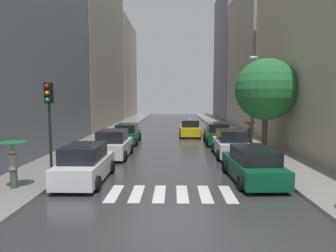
{
  "coord_description": "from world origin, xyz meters",
  "views": [
    {
      "loc": [
        0.1,
        -8.82,
        3.8
      ],
      "look_at": [
        -0.36,
        16.69,
        1.39
      ],
      "focal_mm": 32.37,
      "sensor_mm": 36.0,
      "label": 1
    }
  ],
  "objects_px": {
    "parked_car_left_nearest": "(85,164)",
    "parked_car_left_second": "(113,145)",
    "parked_car_right_nearest": "(253,165)",
    "street_tree_right": "(266,90)",
    "pedestrian_by_kerb": "(13,154)",
    "parked_car_right_third": "(217,134)",
    "taxi_midroad": "(190,128)",
    "pedestrian_foreground": "(250,129)",
    "lamp_post_right": "(253,96)",
    "traffic_light_left_corner": "(49,109)",
    "parked_car_left_third": "(127,134)",
    "parked_car_right_second": "(230,144)"
  },
  "relations": [
    {
      "from": "parked_car_right_nearest",
      "to": "parked_car_left_second",
      "type": "bearing_deg",
      "value": 51.5
    },
    {
      "from": "parked_car_left_third",
      "to": "street_tree_right",
      "type": "distance_m",
      "value": 11.55
    },
    {
      "from": "parked_car_right_nearest",
      "to": "pedestrian_foreground",
      "type": "xyz_separation_m",
      "value": [
        1.98,
        8.59,
        0.78
      ]
    },
    {
      "from": "taxi_midroad",
      "to": "traffic_light_left_corner",
      "type": "relative_size",
      "value": 1.07
    },
    {
      "from": "parked_car_left_nearest",
      "to": "street_tree_right",
      "type": "height_order",
      "value": "street_tree_right"
    },
    {
      "from": "pedestrian_foreground",
      "to": "traffic_light_left_corner",
      "type": "bearing_deg",
      "value": 102.58
    },
    {
      "from": "parked_car_left_nearest",
      "to": "parked_car_left_second",
      "type": "xyz_separation_m",
      "value": [
        0.16,
        5.6,
        0.02
      ]
    },
    {
      "from": "parked_car_left_third",
      "to": "parked_car_right_nearest",
      "type": "xyz_separation_m",
      "value": [
        7.47,
        -11.41,
        -0.03
      ]
    },
    {
      "from": "parked_car_right_third",
      "to": "traffic_light_left_corner",
      "type": "xyz_separation_m",
      "value": [
        -9.16,
        -11.56,
        2.48
      ]
    },
    {
      "from": "parked_car_right_second",
      "to": "pedestrian_foreground",
      "type": "height_order",
      "value": "pedestrian_foreground"
    },
    {
      "from": "parked_car_right_nearest",
      "to": "parked_car_right_third",
      "type": "xyz_separation_m",
      "value": [
        -0.01,
        11.37,
        0.07
      ]
    },
    {
      "from": "parked_car_left_third",
      "to": "traffic_light_left_corner",
      "type": "bearing_deg",
      "value": 170.66
    },
    {
      "from": "street_tree_right",
      "to": "lamp_post_right",
      "type": "relative_size",
      "value": 0.97
    },
    {
      "from": "parked_car_left_nearest",
      "to": "pedestrian_by_kerb",
      "type": "xyz_separation_m",
      "value": [
        -2.48,
        -1.49,
        0.76
      ]
    },
    {
      "from": "parked_car_left_second",
      "to": "lamp_post_right",
      "type": "relative_size",
      "value": 0.63
    },
    {
      "from": "parked_car_right_third",
      "to": "pedestrian_foreground",
      "type": "relative_size",
      "value": 2.62
    },
    {
      "from": "pedestrian_foreground",
      "to": "traffic_light_left_corner",
      "type": "height_order",
      "value": "traffic_light_left_corner"
    },
    {
      "from": "taxi_midroad",
      "to": "pedestrian_by_kerb",
      "type": "height_order",
      "value": "pedestrian_by_kerb"
    },
    {
      "from": "pedestrian_by_kerb",
      "to": "lamp_post_right",
      "type": "distance_m",
      "value": 15.22
    },
    {
      "from": "parked_car_left_nearest",
      "to": "pedestrian_by_kerb",
      "type": "relative_size",
      "value": 2.38
    },
    {
      "from": "parked_car_left_second",
      "to": "lamp_post_right",
      "type": "height_order",
      "value": "lamp_post_right"
    },
    {
      "from": "parked_car_right_nearest",
      "to": "taxi_midroad",
      "type": "distance_m",
      "value": 16.27
    },
    {
      "from": "parked_car_left_second",
      "to": "parked_car_left_nearest",
      "type": "bearing_deg",
      "value": 178.71
    },
    {
      "from": "parked_car_right_third",
      "to": "street_tree_right",
      "type": "relative_size",
      "value": 0.77
    },
    {
      "from": "parked_car_left_nearest",
      "to": "taxi_midroad",
      "type": "height_order",
      "value": "taxi_midroad"
    },
    {
      "from": "parked_car_left_nearest",
      "to": "parked_car_right_second",
      "type": "distance_m",
      "value": 9.77
    },
    {
      "from": "pedestrian_foreground",
      "to": "taxi_midroad",
      "type": "bearing_deg",
      "value": 1.98
    },
    {
      "from": "parked_car_left_nearest",
      "to": "parked_car_right_nearest",
      "type": "relative_size",
      "value": 0.95
    },
    {
      "from": "traffic_light_left_corner",
      "to": "parked_car_left_second",
      "type": "bearing_deg",
      "value": 72.7
    },
    {
      "from": "traffic_light_left_corner",
      "to": "lamp_post_right",
      "type": "xyz_separation_m",
      "value": [
        11.0,
        7.65,
        0.62
      ]
    },
    {
      "from": "parked_car_left_third",
      "to": "lamp_post_right",
      "type": "xyz_separation_m",
      "value": [
        9.3,
        -3.95,
        3.14
      ]
    },
    {
      "from": "parked_car_left_nearest",
      "to": "traffic_light_left_corner",
      "type": "height_order",
      "value": "traffic_light_left_corner"
    },
    {
      "from": "street_tree_right",
      "to": "taxi_midroad",
      "type": "bearing_deg",
      "value": 117.19
    },
    {
      "from": "parked_car_left_nearest",
      "to": "traffic_light_left_corner",
      "type": "distance_m",
      "value": 2.94
    },
    {
      "from": "street_tree_right",
      "to": "lamp_post_right",
      "type": "height_order",
      "value": "lamp_post_right"
    },
    {
      "from": "traffic_light_left_corner",
      "to": "parked_car_right_second",
      "type": "bearing_deg",
      "value": 33.04
    },
    {
      "from": "parked_car_left_second",
      "to": "taxi_midroad",
      "type": "height_order",
      "value": "taxi_midroad"
    },
    {
      "from": "parked_car_left_nearest",
      "to": "parked_car_left_second",
      "type": "distance_m",
      "value": 5.6
    },
    {
      "from": "parked_car_left_nearest",
      "to": "taxi_midroad",
      "type": "bearing_deg",
      "value": -18.99
    },
    {
      "from": "pedestrian_foreground",
      "to": "street_tree_right",
      "type": "distance_m",
      "value": 3.24
    },
    {
      "from": "parked_car_left_second",
      "to": "parked_car_left_third",
      "type": "distance_m",
      "value": 6.05
    },
    {
      "from": "parked_car_left_nearest",
      "to": "parked_car_right_third",
      "type": "xyz_separation_m",
      "value": [
        7.59,
        11.61,
        0.0
      ]
    },
    {
      "from": "lamp_post_right",
      "to": "parked_car_left_second",
      "type": "bearing_deg",
      "value": -167.23
    },
    {
      "from": "parked_car_right_third",
      "to": "parked_car_right_nearest",
      "type": "bearing_deg",
      "value": -178.11
    },
    {
      "from": "pedestrian_foreground",
      "to": "lamp_post_right",
      "type": "relative_size",
      "value": 0.28
    },
    {
      "from": "parked_car_right_nearest",
      "to": "lamp_post_right",
      "type": "xyz_separation_m",
      "value": [
        1.83,
        7.46,
        3.17
      ]
    },
    {
      "from": "parked_car_right_second",
      "to": "parked_car_left_second",
      "type": "bearing_deg",
      "value": 94.46
    },
    {
      "from": "taxi_midroad",
      "to": "parked_car_right_nearest",
      "type": "bearing_deg",
      "value": -171.68
    },
    {
      "from": "parked_car_right_third",
      "to": "parked_car_left_third",
      "type": "bearing_deg",
      "value": 91.53
    },
    {
      "from": "parked_car_right_nearest",
      "to": "street_tree_right",
      "type": "relative_size",
      "value": 0.75
    }
  ]
}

